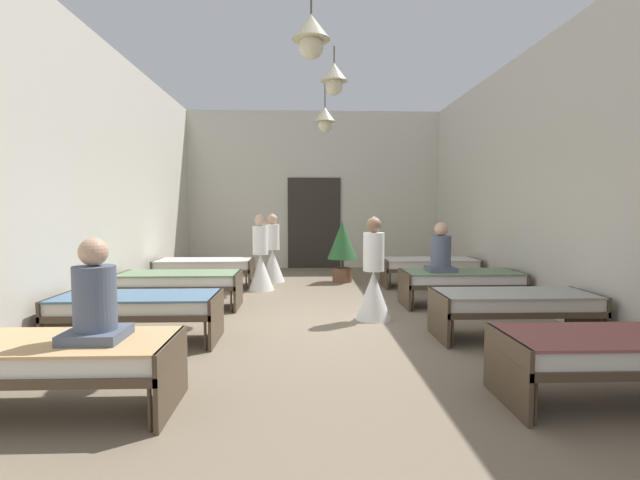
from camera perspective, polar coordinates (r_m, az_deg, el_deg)
The scene contains 16 objects.
ground_plane at distance 6.69m, azimuth 0.56°, elevation -10.34°, with size 7.25×12.45×0.10m, color #7A6B56.
room_shell at distance 7.90m, azimuth 0.09°, elevation 7.48°, with size 7.05×12.05×4.15m.
bed_left_row_0 at distance 4.29m, azimuth -30.08°, elevation -12.33°, with size 1.90×0.84×0.57m.
bed_right_row_0 at distance 4.60m, azimuth 32.77°, elevation -11.33°, with size 1.90×0.84×0.57m.
bed_left_row_1 at distance 5.98m, azimuth -21.47°, elevation -7.54°, with size 1.90×0.84×0.57m.
bed_right_row_1 at distance 6.21m, azimuth 22.63°, elevation -7.15°, with size 1.90×0.84×0.57m.
bed_left_row_2 at distance 7.77m, azimuth -16.83°, elevation -4.83°, with size 1.90×0.84×0.57m.
bed_right_row_2 at distance 7.95m, azimuth 16.87°, elevation -4.63°, with size 1.90×0.84×0.57m.
bed_left_row_3 at distance 9.61m, azimuth -13.96°, elevation -3.12°, with size 1.90×0.84×0.57m.
bed_right_row_3 at distance 9.75m, azimuth 13.24°, elevation -3.01°, with size 1.90×0.84×0.57m.
nurse_near_aisle at distance 10.14m, azimuth -5.82°, elevation -2.15°, with size 0.52×0.52×1.49m.
nurse_mid_aisle at distance 6.74m, azimuth 6.57°, elevation -5.23°, with size 0.52×0.52×1.49m.
nurse_far_aisle at distance 9.13m, azimuth -7.29°, elevation -2.83°, with size 0.52×0.52×1.49m.
patient_seated_primary at distance 4.04m, azimuth -25.85°, elevation -6.90°, with size 0.44×0.44×0.80m.
patient_seated_secondary at distance 7.75m, azimuth 14.59°, elevation -1.60°, with size 0.44×0.44×0.80m.
potted_plant at distance 10.04m, azimuth 2.75°, elevation -0.59°, with size 0.65×0.65×1.32m.
Camera 1 is at (-0.31, -6.48, 1.60)m, focal length 26.12 mm.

